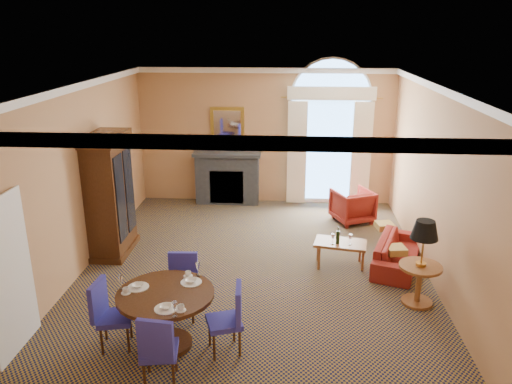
# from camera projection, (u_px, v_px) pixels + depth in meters

# --- Properties ---
(ground) EXTENTS (7.50, 7.50, 0.00)m
(ground) POSITION_uv_depth(u_px,v_px,m) (254.00, 271.00, 8.76)
(ground) COLOR #12173A
(ground) RESTS_ON ground
(room_envelope) EXTENTS (6.04, 7.52, 3.45)m
(room_envelope) POSITION_uv_depth(u_px,v_px,m) (255.00, 122.00, 8.60)
(room_envelope) COLOR tan
(room_envelope) RESTS_ON ground
(armoire) EXTENTS (0.66, 1.16, 2.28)m
(armoire) POSITION_uv_depth(u_px,v_px,m) (110.00, 197.00, 9.19)
(armoire) COLOR #341B0B
(armoire) RESTS_ON ground
(dining_table) EXTENTS (1.28, 1.28, 1.00)m
(dining_table) POSITION_uv_depth(u_px,v_px,m) (166.00, 307.00, 6.53)
(dining_table) COLOR #341B0B
(dining_table) RESTS_ON ground
(dining_chair_north) EXTENTS (0.50, 0.50, 0.96)m
(dining_chair_north) POSITION_uv_depth(u_px,v_px,m) (182.00, 281.00, 7.28)
(dining_chair_north) COLOR #2B289D
(dining_chair_north) RESTS_ON ground
(dining_chair_south) EXTENTS (0.48, 0.49, 0.96)m
(dining_chair_south) POSITION_uv_depth(u_px,v_px,m) (158.00, 347.00, 5.78)
(dining_chair_south) COLOR #2B289D
(dining_chair_south) RESTS_ON ground
(dining_chair_east) EXTENTS (0.54, 0.54, 0.96)m
(dining_chair_east) POSITION_uv_depth(u_px,v_px,m) (231.00, 315.00, 6.43)
(dining_chair_east) COLOR #2B289D
(dining_chair_east) RESTS_ON ground
(dining_chair_west) EXTENTS (0.51, 0.51, 0.96)m
(dining_chair_west) POSITION_uv_depth(u_px,v_px,m) (107.00, 310.00, 6.54)
(dining_chair_west) COLOR #2B289D
(dining_chair_west) RESTS_ON ground
(sofa) EXTENTS (1.20, 1.84, 0.50)m
(sofa) POSITION_uv_depth(u_px,v_px,m) (398.00, 252.00, 8.91)
(sofa) COLOR maroon
(sofa) RESTS_ON ground
(armchair) EXTENTS (1.03, 1.04, 0.72)m
(armchair) POSITION_uv_depth(u_px,v_px,m) (352.00, 206.00, 10.89)
(armchair) COLOR maroon
(armchair) RESTS_ON ground
(coffee_table) EXTENTS (0.98, 0.66, 0.76)m
(coffee_table) POSITION_uv_depth(u_px,v_px,m) (340.00, 244.00, 8.83)
(coffee_table) COLOR brown
(coffee_table) RESTS_ON ground
(side_table) EXTENTS (0.65, 0.65, 1.34)m
(side_table) POSITION_uv_depth(u_px,v_px,m) (422.00, 252.00, 7.48)
(side_table) COLOR brown
(side_table) RESTS_ON ground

